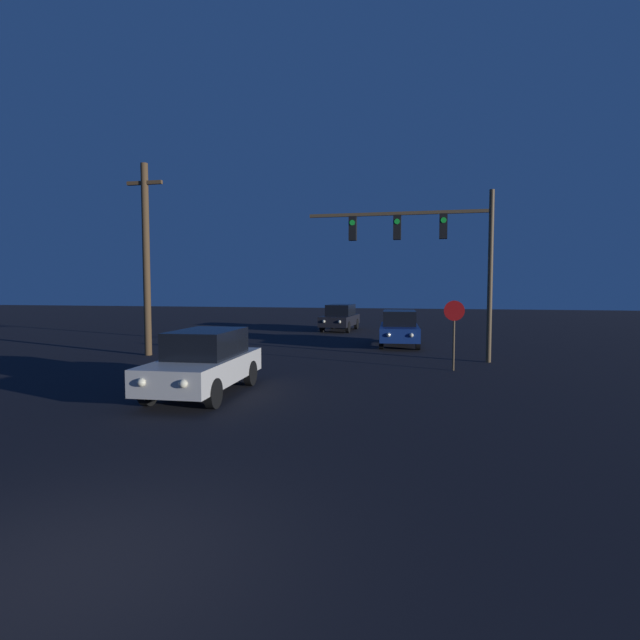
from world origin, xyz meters
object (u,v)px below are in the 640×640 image
at_px(car_far, 340,317).
at_px(traffic_signal_mast, 433,244).
at_px(car_near, 205,361).
at_px(stop_sign, 454,322).
at_px(utility_pole, 146,257).
at_px(car_mid, 399,328).

height_order(car_far, traffic_signal_mast, traffic_signal_mast).
bearing_deg(car_far, car_near, 92.29).
bearing_deg(car_near, stop_sign, -143.91).
relative_size(car_near, stop_sign, 1.96).
distance_m(car_far, utility_pole, 14.26).
relative_size(car_far, traffic_signal_mast, 0.67).
xyz_separation_m(car_near, utility_pole, (-5.40, 6.27, 3.08)).
distance_m(car_mid, traffic_signal_mast, 5.82).
bearing_deg(car_mid, utility_pole, 25.07).
height_order(car_near, stop_sign, stop_sign).
distance_m(car_mid, stop_sign, 6.97).
relative_size(traffic_signal_mast, utility_pole, 0.89).
distance_m(car_near, stop_sign, 8.14).
bearing_deg(stop_sign, utility_pole, 174.00).
height_order(car_near, car_mid, same).
distance_m(stop_sign, utility_pole, 12.05).
bearing_deg(traffic_signal_mast, car_far, 114.93).
xyz_separation_m(car_near, traffic_signal_mast, (5.67, 7.18, 3.46)).
xyz_separation_m(stop_sign, utility_pole, (-11.76, 1.24, 2.34)).
height_order(car_mid, traffic_signal_mast, traffic_signal_mast).
relative_size(car_mid, stop_sign, 1.97).
xyz_separation_m(car_near, car_far, (0.15, 19.05, 0.00)).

